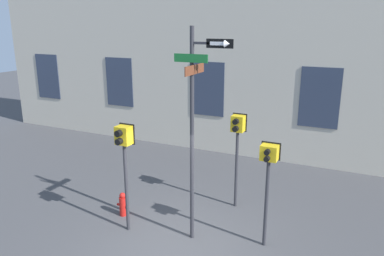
{
  "coord_description": "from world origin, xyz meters",
  "views": [
    {
      "loc": [
        3.35,
        -6.38,
        4.81
      ],
      "look_at": [
        0.08,
        0.58,
        2.64
      ],
      "focal_mm": 35.0,
      "sensor_mm": 36.0,
      "label": 1
    }
  ],
  "objects_px": {
    "pedestrian_signal_left": "(124,148)",
    "pedestrian_signal_right": "(268,167)",
    "street_sign_pole": "(195,121)",
    "pedestrian_signal_across": "(238,135)",
    "fire_hydrant": "(123,204)"
  },
  "relations": [
    {
      "from": "pedestrian_signal_left",
      "to": "pedestrian_signal_across",
      "type": "relative_size",
      "value": 1.02
    },
    {
      "from": "pedestrian_signal_left",
      "to": "pedestrian_signal_across",
      "type": "bearing_deg",
      "value": 49.11
    },
    {
      "from": "street_sign_pole",
      "to": "pedestrian_signal_across",
      "type": "xyz_separation_m",
      "value": [
        0.34,
        1.9,
        -0.78
      ]
    },
    {
      "from": "fire_hydrant",
      "to": "pedestrian_signal_left",
      "type": "bearing_deg",
      "value": -45.64
    },
    {
      "from": "pedestrian_signal_left",
      "to": "street_sign_pole",
      "type": "bearing_deg",
      "value": 12.06
    },
    {
      "from": "pedestrian_signal_left",
      "to": "pedestrian_signal_right",
      "type": "relative_size",
      "value": 1.1
    },
    {
      "from": "street_sign_pole",
      "to": "fire_hydrant",
      "type": "xyz_separation_m",
      "value": [
        -2.12,
        0.18,
        -2.5
      ]
    },
    {
      "from": "pedestrian_signal_right",
      "to": "fire_hydrant",
      "type": "bearing_deg",
      "value": -176.38
    },
    {
      "from": "street_sign_pole",
      "to": "pedestrian_signal_across",
      "type": "bearing_deg",
      "value": 79.95
    },
    {
      "from": "street_sign_pole",
      "to": "pedestrian_signal_right",
      "type": "distance_m",
      "value": 1.83
    },
    {
      "from": "pedestrian_signal_across",
      "to": "fire_hydrant",
      "type": "height_order",
      "value": "pedestrian_signal_across"
    },
    {
      "from": "pedestrian_signal_right",
      "to": "pedestrian_signal_across",
      "type": "distance_m",
      "value": 1.91
    },
    {
      "from": "pedestrian_signal_left",
      "to": "pedestrian_signal_across",
      "type": "height_order",
      "value": "pedestrian_signal_left"
    },
    {
      "from": "street_sign_pole",
      "to": "pedestrian_signal_left",
      "type": "relative_size",
      "value": 1.82
    },
    {
      "from": "pedestrian_signal_right",
      "to": "pedestrian_signal_left",
      "type": "bearing_deg",
      "value": -166.47
    }
  ]
}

